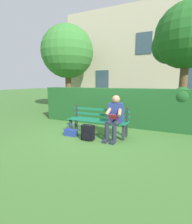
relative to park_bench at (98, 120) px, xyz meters
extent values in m
plane|color=#3D6B2D|center=(0.00, 0.06, -0.41)|extent=(60.00, 60.00, 0.00)
cube|color=#2D3338|center=(-0.81, 0.22, -0.21)|extent=(0.07, 0.07, 0.42)
cube|color=#2D3338|center=(0.81, 0.22, -0.21)|extent=(0.07, 0.07, 0.42)
cube|color=#2D3338|center=(-0.81, -0.10, -0.21)|extent=(0.07, 0.07, 0.42)
cube|color=#2D3338|center=(0.81, -0.10, -0.21)|extent=(0.07, 0.07, 0.42)
cube|color=#197251|center=(0.00, -0.15, 0.01)|extent=(1.78, 0.06, 0.02)
cube|color=#197251|center=(0.00, -0.01, 0.01)|extent=(1.78, 0.06, 0.02)
cube|color=#197251|center=(0.00, 0.13, 0.01)|extent=(1.78, 0.06, 0.02)
cube|color=#197251|center=(0.00, 0.27, 0.01)|extent=(1.78, 0.06, 0.02)
cube|color=#2D3338|center=(-0.81, -0.14, 0.22)|extent=(0.06, 0.06, 0.39)
cube|color=#2D3338|center=(0.81, -0.14, 0.22)|extent=(0.06, 0.06, 0.39)
cube|color=#197251|center=(0.00, -0.14, 0.14)|extent=(1.78, 0.02, 0.06)
cube|color=#197251|center=(0.00, -0.14, 0.29)|extent=(1.78, 0.02, 0.06)
cube|color=navy|center=(-0.54, 0.04, 0.28)|extent=(0.38, 0.22, 0.52)
sphere|color=#A57A5B|center=(-0.54, 0.06, 0.64)|extent=(0.22, 0.22, 0.22)
cylinder|color=#232838|center=(-0.64, 0.25, 0.04)|extent=(0.13, 0.42, 0.13)
cylinder|color=#232838|center=(-0.44, 0.25, 0.04)|extent=(0.13, 0.42, 0.13)
cylinder|color=#232838|center=(-0.64, 0.46, -0.20)|extent=(0.12, 0.12, 0.44)
cylinder|color=#232838|center=(-0.44, 0.46, -0.20)|extent=(0.12, 0.12, 0.44)
cube|color=#232838|center=(-0.64, 0.54, -0.38)|extent=(0.10, 0.24, 0.07)
cube|color=#232838|center=(-0.44, 0.54, -0.38)|extent=(0.10, 0.24, 0.07)
cylinder|color=#A57A5B|center=(-0.69, 0.18, 0.34)|extent=(0.14, 0.32, 0.26)
cylinder|color=#A57A5B|center=(-0.39, 0.18, 0.34)|extent=(0.14, 0.32, 0.26)
cube|color=#B22626|center=(-0.54, 0.30, 0.21)|extent=(0.20, 0.07, 0.13)
cube|color=#1E5123|center=(-0.35, -1.31, 0.24)|extent=(6.08, 0.60, 1.30)
sphere|color=#1E5123|center=(-2.17, -1.22, 0.69)|extent=(0.54, 0.54, 0.54)
sphere|color=#1E5123|center=(1.17, -1.37, 0.63)|extent=(0.48, 0.48, 0.48)
cylinder|color=brown|center=(-2.27, -2.97, 0.86)|extent=(0.29, 0.29, 2.54)
sphere|color=#236023|center=(-2.27, -2.97, 2.77)|extent=(2.35, 2.35, 2.35)
sphere|color=#236023|center=(-1.68, -3.33, 2.54)|extent=(1.41, 1.41, 1.41)
cube|color=#BCAD93|center=(-0.23, -7.63, 2.60)|extent=(10.34, 3.20, 6.02)
cube|color=#334756|center=(-2.81, -6.01, 1.27)|extent=(0.90, 0.04, 1.20)
cube|color=#334756|center=(2.36, -6.01, 1.27)|extent=(0.90, 0.04, 1.20)
cube|color=#334756|center=(-0.23, -6.01, 3.32)|extent=(0.90, 0.04, 1.20)
cube|color=black|center=(0.05, 0.57, -0.21)|extent=(0.32, 0.19, 0.40)
cube|color=black|center=(0.05, 0.68, -0.29)|extent=(0.23, 0.04, 0.18)
cylinder|color=black|center=(-0.05, 0.46, -0.19)|extent=(0.04, 0.04, 0.24)
cylinder|color=black|center=(0.15, 0.46, -0.19)|extent=(0.04, 0.04, 0.24)
cube|color=navy|center=(0.64, 0.48, -0.32)|extent=(0.38, 0.13, 0.19)
torus|color=navy|center=(0.64, 0.48, -0.17)|extent=(0.23, 0.02, 0.23)
cylinder|color=brown|center=(3.79, -4.18, 0.80)|extent=(0.34, 0.34, 2.42)
sphere|color=#387A33|center=(3.79, -4.18, 2.84)|extent=(3.00, 3.00, 3.00)
sphere|color=#387A33|center=(4.54, -4.63, 2.54)|extent=(1.80, 1.80, 1.80)
camera|label=1|loc=(-1.89, 4.32, 1.09)|focal=26.60mm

